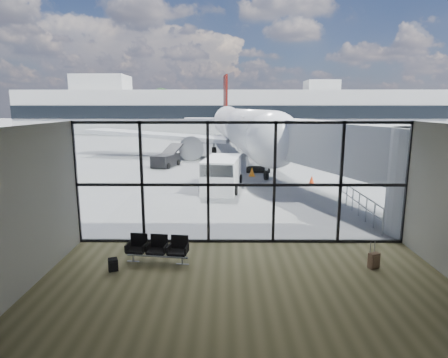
{
  "coord_description": "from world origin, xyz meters",
  "views": [
    {
      "loc": [
        -0.54,
        -13.28,
        4.99
      ],
      "look_at": [
        -0.64,
        3.0,
        1.83
      ],
      "focal_mm": 30.0,
      "sensor_mm": 36.0,
      "label": 1
    }
  ],
  "objects_px": {
    "belt_loader": "(166,159)",
    "mobile_stairs": "(50,175)",
    "seating_row": "(158,247)",
    "airliner": "(240,127)",
    "suitcase": "(374,260)",
    "backpack": "(113,265)",
    "service_van": "(222,174)"
  },
  "relations": [
    {
      "from": "seating_row",
      "to": "belt_loader",
      "type": "height_order",
      "value": "belt_loader"
    },
    {
      "from": "airliner",
      "to": "backpack",
      "type": "bearing_deg",
      "value": -105.16
    },
    {
      "from": "backpack",
      "to": "mobile_stairs",
      "type": "xyz_separation_m",
      "value": [
        -8.09,
        13.21,
        0.39
      ]
    },
    {
      "from": "backpack",
      "to": "service_van",
      "type": "xyz_separation_m",
      "value": [
        3.19,
        11.58,
        0.79
      ]
    },
    {
      "from": "seating_row",
      "to": "belt_loader",
      "type": "distance_m",
      "value": 20.01
    },
    {
      "from": "service_van",
      "to": "belt_loader",
      "type": "height_order",
      "value": "service_van"
    },
    {
      "from": "service_van",
      "to": "mobile_stairs",
      "type": "distance_m",
      "value": 11.41
    },
    {
      "from": "backpack",
      "to": "service_van",
      "type": "relative_size",
      "value": 0.09
    },
    {
      "from": "seating_row",
      "to": "mobile_stairs",
      "type": "distance_m",
      "value": 15.58
    },
    {
      "from": "airliner",
      "to": "belt_loader",
      "type": "relative_size",
      "value": 8.96
    },
    {
      "from": "airliner",
      "to": "mobile_stairs",
      "type": "bearing_deg",
      "value": -135.4
    },
    {
      "from": "seating_row",
      "to": "suitcase",
      "type": "relative_size",
      "value": 2.28
    },
    {
      "from": "seating_row",
      "to": "mobile_stairs",
      "type": "xyz_separation_m",
      "value": [
        -9.35,
        12.47,
        0.1
      ]
    },
    {
      "from": "backpack",
      "to": "belt_loader",
      "type": "height_order",
      "value": "belt_loader"
    },
    {
      "from": "service_van",
      "to": "belt_loader",
      "type": "distance_m",
      "value": 10.18
    },
    {
      "from": "service_van",
      "to": "mobile_stairs",
      "type": "relative_size",
      "value": 1.27
    },
    {
      "from": "seating_row",
      "to": "mobile_stairs",
      "type": "bearing_deg",
      "value": 134.16
    },
    {
      "from": "airliner",
      "to": "seating_row",
      "type": "bearing_deg",
      "value": -102.89
    },
    {
      "from": "mobile_stairs",
      "to": "suitcase",
      "type": "bearing_deg",
      "value": -45.48
    },
    {
      "from": "seating_row",
      "to": "backpack",
      "type": "distance_m",
      "value": 1.49
    },
    {
      "from": "belt_loader",
      "to": "seating_row",
      "type": "bearing_deg",
      "value": -64.5
    },
    {
      "from": "seating_row",
      "to": "suitcase",
      "type": "xyz_separation_m",
      "value": [
        6.84,
        -0.48,
        -0.23
      ]
    },
    {
      "from": "suitcase",
      "to": "belt_loader",
      "type": "height_order",
      "value": "belt_loader"
    },
    {
      "from": "mobile_stairs",
      "to": "backpack",
      "type": "bearing_deg",
      "value": -65.34
    },
    {
      "from": "backpack",
      "to": "airliner",
      "type": "bearing_deg",
      "value": 57.29
    },
    {
      "from": "backpack",
      "to": "mobile_stairs",
      "type": "distance_m",
      "value": 15.49
    },
    {
      "from": "seating_row",
      "to": "service_van",
      "type": "bearing_deg",
      "value": 87.17
    },
    {
      "from": "suitcase",
      "to": "airliner",
      "type": "xyz_separation_m",
      "value": [
        -3.23,
        28.46,
        2.61
      ]
    },
    {
      "from": "suitcase",
      "to": "mobile_stairs",
      "type": "height_order",
      "value": "mobile_stairs"
    },
    {
      "from": "airliner",
      "to": "mobile_stairs",
      "type": "height_order",
      "value": "airliner"
    },
    {
      "from": "seating_row",
      "to": "mobile_stairs",
      "type": "relative_size",
      "value": 0.54
    },
    {
      "from": "belt_loader",
      "to": "mobile_stairs",
      "type": "bearing_deg",
      "value": -114.18
    }
  ]
}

